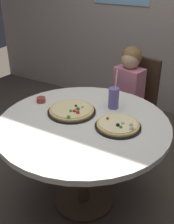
{
  "coord_description": "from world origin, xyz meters",
  "views": [
    {
      "loc": [
        0.87,
        -1.44,
        1.73
      ],
      "look_at": [
        0.0,
        0.05,
        0.8
      ],
      "focal_mm": 44.59,
      "sensor_mm": 36.0,
      "label": 1
    }
  ],
  "objects": [
    {
      "name": "pizza_veggie",
      "position": [
        0.24,
        0.05,
        0.77
      ],
      "size": [
        0.31,
        0.31,
        0.05
      ],
      "color": "black",
      "rests_on": "dining_table"
    },
    {
      "name": "diner_child",
      "position": [
        -0.02,
        0.75,
        0.48
      ],
      "size": [
        0.33,
        0.43,
        1.08
      ],
      "color": "#3F4766",
      "rests_on": "ground_plane"
    },
    {
      "name": "pizza_cheese",
      "position": [
        -0.14,
        0.07,
        0.77
      ],
      "size": [
        0.36,
        0.36,
        0.05
      ],
      "color": "black",
      "rests_on": "dining_table"
    },
    {
      "name": "ground_plane",
      "position": [
        0.0,
        0.0,
        0.0
      ],
      "size": [
        8.0,
        8.0,
        0.0
      ],
      "primitive_type": "plane",
      "color": "#4C4238"
    },
    {
      "name": "soda_cup",
      "position": [
        0.09,
        0.29,
        0.83
      ],
      "size": [
        0.08,
        0.08,
        0.31
      ],
      "color": "#6659A5",
      "rests_on": "dining_table"
    },
    {
      "name": "sauce_bowl",
      "position": [
        -0.45,
        0.09,
        0.77
      ],
      "size": [
        0.07,
        0.07,
        0.04
      ],
      "primitive_type": "cylinder",
      "color": "brown",
      "rests_on": "dining_table"
    },
    {
      "name": "chair_wooden",
      "position": [
        0.02,
        0.93,
        0.53
      ],
      "size": [
        0.48,
        0.48,
        0.95
      ],
      "color": "#382619",
      "rests_on": "ground_plane"
    },
    {
      "name": "dining_table",
      "position": [
        0.0,
        0.0,
        0.65
      ],
      "size": [
        1.21,
        1.21,
        0.75
      ],
      "color": "silver",
      "rests_on": "ground_plane"
    }
  ]
}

